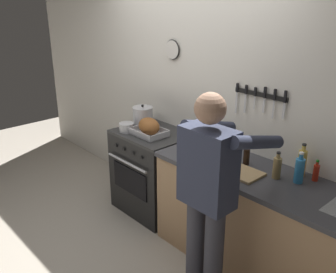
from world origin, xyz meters
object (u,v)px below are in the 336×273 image
(stock_pot, at_px, (143,117))
(bottle_cooking_oil, at_px, (302,163))
(saucepan, at_px, (127,127))
(person_cook, at_px, (209,191))
(bottle_dish_soap, at_px, (299,170))
(roasting_pan, at_px, (149,127))
(cutting_board, at_px, (239,172))
(bottle_vinegar, at_px, (277,167))
(bottle_hot_sauce, at_px, (316,172))
(bottle_soy_sauce, at_px, (246,156))
(stove, at_px, (153,171))

(stock_pot, height_order, bottle_cooking_oil, bottle_cooking_oil)
(stock_pot, bearing_deg, saucepan, -92.74)
(person_cook, xyz_separation_m, bottle_dish_soap, (0.30, 0.67, 0.05))
(roasting_pan, height_order, cutting_board, roasting_pan)
(person_cook, relative_size, bottle_vinegar, 7.60)
(person_cook, distance_m, stock_pot, 1.59)
(roasting_pan, relative_size, cutting_board, 0.98)
(bottle_hot_sauce, relative_size, bottle_soy_sauce, 0.93)
(bottle_vinegar, height_order, bottle_cooking_oil, bottle_cooking_oil)
(person_cook, xyz_separation_m, roasting_pan, (-1.24, 0.49, 0.03))
(bottle_hot_sauce, relative_size, bottle_cooking_oil, 0.63)
(bottle_soy_sauce, bearing_deg, person_cook, -76.41)
(stove, bearing_deg, bottle_dish_soap, 3.58)
(stove, relative_size, bottle_cooking_oil, 3.32)
(saucepan, distance_m, cutting_board, 1.39)
(person_cook, relative_size, bottle_dish_soap, 6.73)
(stock_pot, height_order, bottle_hot_sauce, stock_pot)
(saucepan, height_order, cutting_board, saucepan)
(stove, relative_size, bottle_dish_soap, 3.65)
(roasting_pan, relative_size, bottle_dish_soap, 1.43)
(roasting_pan, distance_m, bottle_vinegar, 1.39)
(bottle_vinegar, bearing_deg, stock_pot, -179.58)
(stove, relative_size, stock_pot, 3.58)
(roasting_pan, relative_size, saucepan, 2.32)
(bottle_hot_sauce, height_order, bottle_vinegar, bottle_vinegar)
(bottle_cooking_oil, bearing_deg, bottle_soy_sauce, -161.06)
(bottle_hot_sauce, relative_size, bottle_vinegar, 0.78)
(stove, relative_size, person_cook, 0.54)
(cutting_board, bearing_deg, saucepan, -176.49)
(cutting_board, xyz_separation_m, bottle_dish_soap, (0.40, 0.20, 0.09))
(saucepan, xyz_separation_m, bottle_cooking_oil, (1.74, 0.39, 0.07))
(bottle_cooking_oil, bearing_deg, cutting_board, -139.07)
(bottle_hot_sauce, xyz_separation_m, bottle_cooking_oil, (-0.12, -0.01, 0.04))
(saucepan, distance_m, bottle_vinegar, 1.65)
(bottle_vinegar, bearing_deg, bottle_cooking_oil, 57.99)
(person_cook, relative_size, saucepan, 10.95)
(roasting_pan, xyz_separation_m, bottle_vinegar, (1.39, 0.12, 0.01))
(stove, bearing_deg, roasting_pan, -62.21)
(stove, bearing_deg, bottle_vinegar, 1.58)
(stock_pot, relative_size, cutting_board, 0.70)
(saucepan, relative_size, bottle_cooking_oil, 0.56)
(bottle_hot_sauce, xyz_separation_m, bottle_soy_sauce, (-0.53, -0.15, 0.01))
(stock_pot, bearing_deg, person_cook, -22.16)
(stock_pot, distance_m, bottle_cooking_oil, 1.74)
(bottle_soy_sauce, bearing_deg, stock_pot, -178.16)
(bottle_cooking_oil, bearing_deg, person_cook, -108.33)
(saucepan, height_order, bottle_vinegar, bottle_vinegar)
(bottle_cooking_oil, bearing_deg, saucepan, -167.22)
(roasting_pan, bearing_deg, bottle_soy_sauce, 7.97)
(person_cook, bearing_deg, stock_pot, 74.35)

